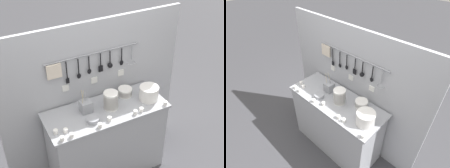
# 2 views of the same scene
# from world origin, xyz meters

# --- Properties ---
(ground_plane) EXTENTS (20.00, 20.00, 0.00)m
(ground_plane) POSITION_xyz_m (0.00, 0.00, 0.00)
(ground_plane) COLOR #424247
(counter) EXTENTS (1.29, 0.52, 0.89)m
(counter) POSITION_xyz_m (0.00, 0.00, 0.45)
(counter) COLOR #9EA0A8
(counter) RESTS_ON ground
(back_wall) EXTENTS (2.09, 0.11, 1.76)m
(back_wall) POSITION_xyz_m (-0.00, 0.30, 0.88)
(back_wall) COLOR #A8AAB2
(back_wall) RESTS_ON ground
(bowl_stack_wide_centre) EXTENTS (0.15, 0.15, 0.09)m
(bowl_stack_wide_centre) POSITION_xyz_m (0.30, 0.13, 0.93)
(bowl_stack_wide_centre) COLOR white
(bowl_stack_wide_centre) RESTS_ON counter
(bowl_stack_short_front) EXTENTS (0.15, 0.15, 0.19)m
(bowl_stack_short_front) POSITION_xyz_m (0.06, 0.00, 0.99)
(bowl_stack_short_front) COLOR white
(bowl_stack_short_front) RESTS_ON counter
(plate_stack) EXTENTS (0.21, 0.21, 0.15)m
(plate_stack) POSITION_xyz_m (0.49, -0.05, 0.97)
(plate_stack) COLOR white
(plate_stack) RESTS_ON counter
(steel_mixing_bowl) EXTENTS (0.13, 0.13, 0.04)m
(steel_mixing_bowl) POSITION_xyz_m (-0.20, -0.11, 0.91)
(steel_mixing_bowl) COLOR #93969E
(steel_mixing_bowl) RESTS_ON counter
(cutlery_caddy) EXTENTS (0.11, 0.11, 0.28)m
(cutlery_caddy) POSITION_xyz_m (-0.19, 0.07, 0.95)
(cutlery_caddy) COLOR #93969E
(cutlery_caddy) RESTS_ON counter
(cup_mid_row) EXTENTS (0.04, 0.04, 0.04)m
(cup_mid_row) POSITION_xyz_m (0.23, -0.20, 0.91)
(cup_mid_row) COLOR white
(cup_mid_row) RESTS_ON counter
(cup_centre) EXTENTS (0.04, 0.04, 0.04)m
(cup_centre) POSITION_xyz_m (0.31, -0.20, 0.91)
(cup_centre) COLOR white
(cup_centre) RESTS_ON counter
(cup_back_left) EXTENTS (0.04, 0.04, 0.04)m
(cup_back_left) POSITION_xyz_m (-0.46, -0.22, 0.91)
(cup_back_left) COLOR white
(cup_back_left) RESTS_ON counter
(cup_front_left) EXTENTS (0.04, 0.04, 0.04)m
(cup_front_left) POSITION_xyz_m (-0.49, -0.13, 0.91)
(cup_front_left) COLOR white
(cup_front_left) RESTS_ON counter
(cup_by_caddy) EXTENTS (0.04, 0.04, 0.04)m
(cup_by_caddy) POSITION_xyz_m (-0.05, -0.17, 0.91)
(cup_by_caddy) COLOR white
(cup_by_caddy) RESTS_ON counter
(cup_beside_plates) EXTENTS (0.04, 0.04, 0.04)m
(cup_beside_plates) POSITION_xyz_m (-0.58, -0.10, 0.91)
(cup_beside_plates) COLOR white
(cup_beside_plates) RESTS_ON counter
(cup_edge_near) EXTENTS (0.04, 0.04, 0.04)m
(cup_edge_near) POSITION_xyz_m (0.59, -0.22, 0.91)
(cup_edge_near) COLOR white
(cup_edge_near) RESTS_ON counter
(cup_edge_far) EXTENTS (0.04, 0.04, 0.04)m
(cup_edge_far) POSITION_xyz_m (-0.55, -0.22, 0.91)
(cup_edge_far) COLOR white
(cup_edge_far) RESTS_ON counter
(cup_front_right) EXTENTS (0.04, 0.04, 0.04)m
(cup_front_right) POSITION_xyz_m (-0.17, -0.22, 0.91)
(cup_front_right) COLOR white
(cup_front_right) RESTS_ON counter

